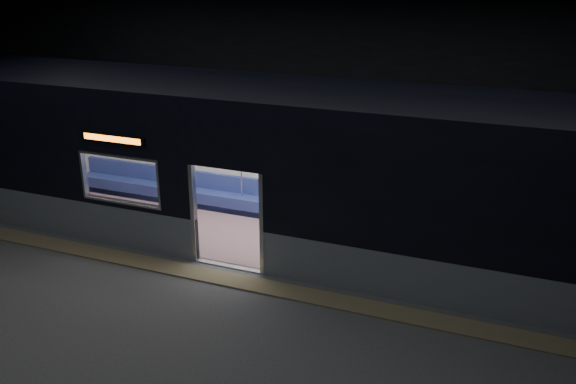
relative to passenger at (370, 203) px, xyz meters
The scene contains 7 objects.
station_floor 4.24m from the passenger, 121.60° to the right, with size 24.00×14.00×0.01m, color #47494C.
station_envelope 5.08m from the passenger, 121.60° to the right, with size 24.00×14.00×5.00m.
tactile_strip 3.78m from the passenger, 126.06° to the right, with size 22.80×0.50×0.03m, color #8C7F59.
metro_car 2.64m from the passenger, 155.30° to the right, with size 18.00×3.04×3.35m.
passenger is the anchor object (origin of this frame).
handbag 0.23m from the passenger, 103.23° to the right, with size 0.24×0.21×0.12m, color black.
transit_map 1.06m from the passenger, 22.36° to the left, with size 0.89×0.03×0.58m, color white.
Camera 1 is at (5.08, -8.53, 5.64)m, focal length 38.00 mm.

